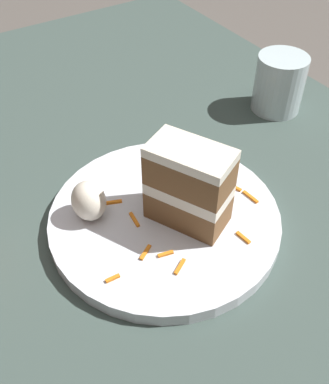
# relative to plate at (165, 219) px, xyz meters

# --- Properties ---
(ground_plane) EXTENTS (6.00, 6.00, 0.00)m
(ground_plane) POSITION_rel_plate_xyz_m (0.01, -0.02, -0.03)
(ground_plane) COLOR #4C4742
(ground_plane) RESTS_ON ground
(dining_table) EXTENTS (1.30, 0.88, 0.02)m
(dining_table) POSITION_rel_plate_xyz_m (0.01, -0.02, -0.02)
(dining_table) COLOR #384742
(dining_table) RESTS_ON ground
(plate) EXTENTS (0.28, 0.28, 0.02)m
(plate) POSITION_rel_plate_xyz_m (0.00, 0.00, 0.00)
(plate) COLOR silver
(plate) RESTS_ON dining_table
(cake_slice) EXTENTS (0.11, 0.09, 0.10)m
(cake_slice) POSITION_rel_plate_xyz_m (0.02, 0.02, 0.06)
(cake_slice) COLOR brown
(cake_slice) RESTS_ON plate
(cream_dollop) EXTENTS (0.04, 0.04, 0.05)m
(cream_dollop) POSITION_rel_plate_xyz_m (-0.05, -0.08, 0.03)
(cream_dollop) COLOR silver
(cream_dollop) RESTS_ON plate
(orange_garnish) EXTENTS (0.06, 0.06, 0.00)m
(orange_garnish) POSITION_rel_plate_xyz_m (-0.05, 0.08, 0.01)
(orange_garnish) COLOR orange
(orange_garnish) RESTS_ON plate
(carrot_shreds_scatter) EXTENTS (0.15, 0.22, 0.00)m
(carrot_shreds_scatter) POSITION_rel_plate_xyz_m (0.03, 0.00, 0.01)
(carrot_shreds_scatter) COLOR orange
(carrot_shreds_scatter) RESTS_ON plate
(drinking_glass) EXTENTS (0.08, 0.08, 0.09)m
(drinking_glass) POSITION_rel_plate_xyz_m (-0.12, 0.29, 0.03)
(drinking_glass) COLOR silver
(drinking_glass) RESTS_ON dining_table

